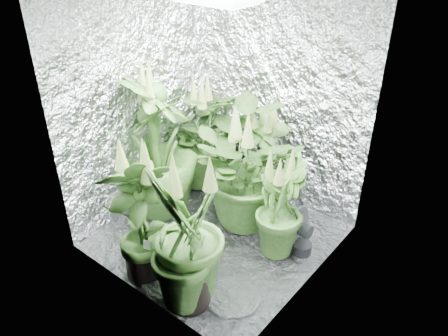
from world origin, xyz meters
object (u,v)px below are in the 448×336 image
plant_b (262,159)px  plant_g (187,240)px  circulation_fan (299,234)px  plant_c (280,209)px  plant_f (142,218)px  plant_d (156,149)px  plant_e (240,171)px  plant_a (204,136)px

plant_b → plant_g: 1.32m
plant_g → circulation_fan: size_ratio=2.91×
plant_c → plant_f: size_ratio=0.79×
plant_b → circulation_fan: 0.78m
plant_d → plant_e: size_ratio=1.21×
plant_a → circulation_fan: bearing=-13.9°
plant_g → plant_f: bearing=-180.0°
circulation_fan → plant_d: bearing=-165.6°
plant_a → plant_d: (0.00, -0.58, 0.11)m
plant_b → plant_c: bearing=-44.4°
plant_b → plant_e: bearing=-81.7°
plant_a → plant_c: 1.15m
plant_f → plant_c: bearing=53.7°
plant_b → plant_d: size_ratio=0.72×
plant_e → plant_g: 0.93m
plant_a → plant_d: plant_d is taller
plant_b → plant_e: 0.40m
plant_c → circulation_fan: plant_c is taller
plant_d → plant_e: 0.71m
plant_a → plant_c: (1.08, -0.39, -0.11)m
plant_a → plant_f: plant_f is taller
plant_e → plant_c: bearing=-11.9°
plant_a → plant_b: 0.60m
plant_a → plant_g: size_ratio=1.00×
plant_e → plant_g: size_ratio=0.96×
plant_d → plant_e: plant_d is taller
plant_b → plant_g: bearing=-75.9°
plant_c → plant_d: bearing=-170.1°
plant_a → plant_d: bearing=-89.9°
plant_c → circulation_fan: 0.27m
plant_d → plant_g: size_ratio=1.16×
plant_c → plant_a: bearing=160.0°
plant_c → circulation_fan: (0.13, 0.09, -0.22)m
plant_b → plant_e: size_ratio=0.86×
plant_g → plant_c: bearing=77.9°
plant_c → plant_e: 0.46m
plant_f → plant_g: size_ratio=0.97×
plant_d → circulation_fan: (1.20, 0.28, -0.44)m
plant_a → plant_f: (0.49, -1.19, -0.01)m
plant_g → circulation_fan: plant_g is taller
plant_b → plant_c: size_ratio=1.08×
plant_a → plant_g: (0.91, -1.19, 0.02)m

